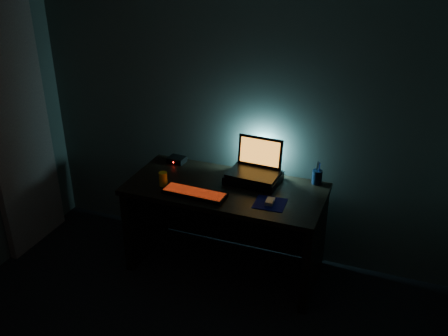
% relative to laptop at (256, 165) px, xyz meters
% --- Properties ---
extents(room, '(3.50, 4.00, 2.50)m').
position_rel_laptop_xyz_m(room, '(-0.17, -1.83, 0.38)').
color(room, black).
rests_on(room, ground).
extents(desk, '(1.50, 0.70, 0.75)m').
position_rel_laptop_xyz_m(desk, '(-0.17, -0.16, -0.38)').
color(desk, black).
rests_on(desk, ground).
extents(curtain, '(0.06, 0.65, 2.30)m').
position_rel_laptop_xyz_m(curtain, '(-1.88, -0.41, 0.28)').
color(curtain, beige).
rests_on(curtain, ground).
extents(riser, '(0.42, 0.32, 0.06)m').
position_rel_laptop_xyz_m(riser, '(-0.00, -0.05, -0.09)').
color(riser, black).
rests_on(riser, desk).
extents(laptop, '(0.39, 0.30, 0.26)m').
position_rel_laptop_xyz_m(laptop, '(0.00, 0.00, 0.00)').
color(laptop, black).
rests_on(laptop, riser).
extents(keyboard, '(0.48, 0.17, 0.03)m').
position_rel_laptop_xyz_m(keyboard, '(-0.34, -0.41, -0.11)').
color(keyboard, black).
rests_on(keyboard, desk).
extents(mousepad, '(0.23, 0.21, 0.00)m').
position_rel_laptop_xyz_m(mousepad, '(0.21, -0.34, -0.12)').
color(mousepad, '#0C0E58').
rests_on(mousepad, desk).
extents(mouse, '(0.06, 0.09, 0.03)m').
position_rel_laptop_xyz_m(mouse, '(0.21, -0.34, -0.10)').
color(mouse, gray).
rests_on(mouse, mousepad).
extents(pen_cup, '(0.10, 0.10, 0.11)m').
position_rel_laptop_xyz_m(pen_cup, '(0.46, 0.09, -0.07)').
color(pen_cup, black).
rests_on(pen_cup, desk).
extents(juice_glass, '(0.08, 0.08, 0.11)m').
position_rel_laptop_xyz_m(juice_glass, '(-0.62, -0.36, -0.07)').
color(juice_glass, '#EDA10C').
rests_on(juice_glass, desk).
extents(router, '(0.15, 0.12, 0.05)m').
position_rel_laptop_xyz_m(router, '(-0.71, 0.05, -0.10)').
color(router, black).
rests_on(router, desk).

